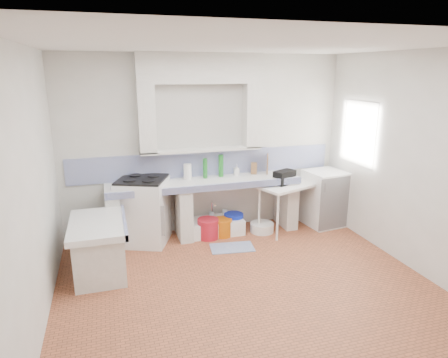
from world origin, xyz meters
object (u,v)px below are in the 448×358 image
object	(u,v)px
stove	(144,211)
sink	(215,227)
fridge	(325,198)
side_table	(287,207)

from	to	relation	value
stove	sink	xyz separation A→B (m)	(1.11, -0.00, -0.38)
fridge	sink	bearing A→B (deg)	168.45
side_table	stove	bearing A→B (deg)	154.65
sink	fridge	bearing A→B (deg)	-3.98
side_table	fridge	distance (m)	0.73
sink	stove	bearing A→B (deg)	-179.81
fridge	side_table	bearing A→B (deg)	177.89
stove	sink	distance (m)	1.18
sink	side_table	distance (m)	1.22
fridge	stove	bearing A→B (deg)	170.00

